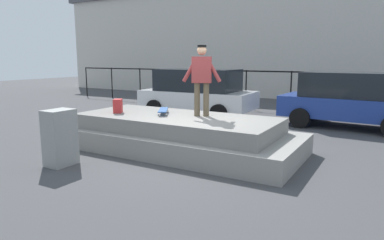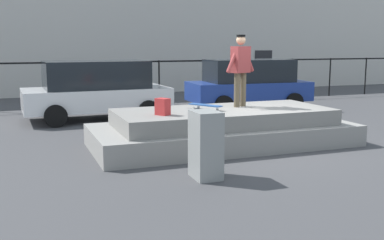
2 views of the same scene
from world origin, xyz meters
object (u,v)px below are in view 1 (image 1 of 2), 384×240
skateboarder (202,75)px  skateboard (163,110)px  car_white_hatchback_near (198,91)px  backpack (118,106)px  utility_box (60,138)px  car_blue_hatchback_mid (350,99)px

skateboarder → skateboard: size_ratio=2.05×
skateboarder → car_white_hatchback_near: 5.34m
skateboard → backpack: 1.20m
backpack → utility_box: backpack is taller
car_white_hatchback_near → utility_box: bearing=-84.4°
skateboard → car_white_hatchback_near: (-1.67, 4.76, 0.01)m
skateboarder → car_blue_hatchback_mid: skateboarder is taller
skateboard → car_white_hatchback_near: car_white_hatchback_near is taller
car_white_hatchback_near → utility_box: size_ratio=3.78×
car_white_hatchback_near → utility_box: car_white_hatchback_near is taller
backpack → car_white_hatchback_near: bearing=154.6°
skateboarder → utility_box: skateboarder is taller
skateboard → car_blue_hatchback_mid: size_ratio=0.19×
skateboarder → backpack: size_ratio=4.79×
backpack → car_white_hatchback_near: 5.20m
skateboard → car_blue_hatchback_mid: (3.77, 5.09, -0.00)m
skateboarder → skateboard: (-0.98, -0.21, -0.88)m
skateboard → car_blue_hatchback_mid: bearing=53.4°
skateboard → car_white_hatchback_near: bearing=109.4°
car_white_hatchback_near → car_blue_hatchback_mid: 5.46m
skateboard → utility_box: 2.59m
skateboarder → car_blue_hatchback_mid: bearing=60.2°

